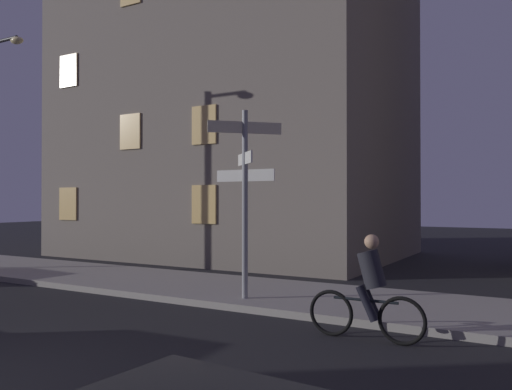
# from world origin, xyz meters

# --- Properties ---
(sidewalk_kerb) EXTENTS (40.00, 3.26, 0.14)m
(sidewalk_kerb) POSITION_xyz_m (0.00, 6.79, 0.07)
(sidewalk_kerb) COLOR #9E9991
(sidewalk_kerb) RESTS_ON ground_plane
(signpost) EXTENTS (1.35, 1.11, 3.82)m
(signpost) POSITION_xyz_m (0.28, 5.80, 2.41)
(signpost) COLOR gray
(signpost) RESTS_ON sidewalk_kerb
(cyclist) EXTENTS (1.82, 0.32, 1.61)m
(cyclist) POSITION_xyz_m (3.29, 4.45, 0.75)
(cyclist) COLOR black
(cyclist) RESTS_ON ground_plane
(building_left_block) EXTENTS (12.33, 8.81, 17.78)m
(building_left_block) POSITION_xyz_m (-5.19, 14.23, 8.89)
(building_left_block) COLOR slate
(building_left_block) RESTS_ON ground_plane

